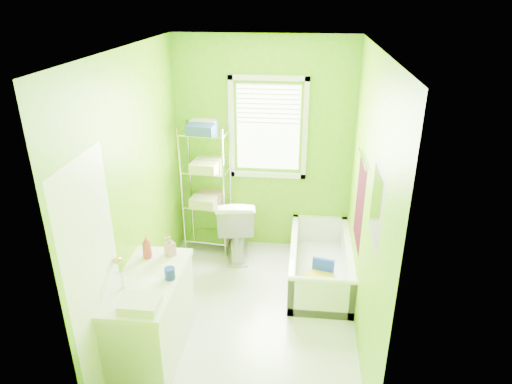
# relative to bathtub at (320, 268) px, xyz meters

# --- Properties ---
(ground) EXTENTS (2.90, 2.90, 0.00)m
(ground) POSITION_rel_bathtub_xyz_m (-0.71, -0.71, -0.15)
(ground) COLOR silver
(ground) RESTS_ON ground
(room_envelope) EXTENTS (2.14, 2.94, 2.62)m
(room_envelope) POSITION_rel_bathtub_xyz_m (-0.71, -0.71, 1.40)
(room_envelope) COLOR #62A508
(room_envelope) RESTS_ON ground
(window) EXTENTS (0.92, 0.05, 1.22)m
(window) POSITION_rel_bathtub_xyz_m (-0.66, 0.72, 1.47)
(window) COLOR white
(window) RESTS_ON ground
(door) EXTENTS (0.09, 0.80, 2.00)m
(door) POSITION_rel_bathtub_xyz_m (-1.75, -1.70, 0.85)
(door) COLOR white
(door) RESTS_ON ground
(right_wall_decor) EXTENTS (0.04, 1.48, 1.17)m
(right_wall_decor) POSITION_rel_bathtub_xyz_m (0.32, -0.72, 1.17)
(right_wall_decor) COLOR #3B0611
(right_wall_decor) RESTS_ON ground
(bathtub) EXTENTS (0.67, 1.44, 0.47)m
(bathtub) POSITION_rel_bathtub_xyz_m (0.00, 0.00, 0.00)
(bathtub) COLOR white
(bathtub) RESTS_ON ground
(toilet) EXTENTS (0.55, 0.84, 0.80)m
(toilet) POSITION_rel_bathtub_xyz_m (-1.02, 0.44, 0.25)
(toilet) COLOR white
(toilet) RESTS_ON ground
(vanity) EXTENTS (0.54, 1.05, 1.02)m
(vanity) POSITION_rel_bathtub_xyz_m (-1.51, -1.33, 0.28)
(vanity) COLOR silver
(vanity) RESTS_ON ground
(wire_shelf_unit) EXTENTS (0.58, 0.46, 1.64)m
(wire_shelf_unit) POSITION_rel_bathtub_xyz_m (-1.38, 0.57, 0.85)
(wire_shelf_unit) COLOR silver
(wire_shelf_unit) RESTS_ON ground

